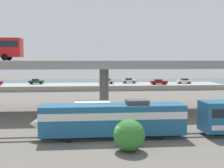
{
  "coord_description": "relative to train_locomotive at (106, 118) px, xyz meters",
  "views": [
    {
      "loc": [
        -2.99,
        -26.48,
        8.63
      ],
      "look_at": [
        1.22,
        19.07,
        4.59
      ],
      "focal_mm": 45.78,
      "sensor_mm": 36.0,
      "label": 1
    }
  ],
  "objects": [
    {
      "name": "ground_plane",
      "position": [
        0.87,
        -4.0,
        -2.19
      ],
      "size": [
        260.0,
        260.0,
        0.0
      ],
      "primitive_type": "plane",
      "color": "#605B54"
    },
    {
      "name": "rail_strip_near",
      "position": [
        0.87,
        -0.76,
        -2.13
      ],
      "size": [
        110.0,
        0.12,
        0.12
      ],
      "primitive_type": "cube",
      "color": "#59544C",
      "rests_on": "ground_plane"
    },
    {
      "name": "rail_strip_far",
      "position": [
        0.87,
        0.76,
        -2.13
      ],
      "size": [
        110.0,
        0.12,
        0.12
      ],
      "primitive_type": "cube",
      "color": "#59544C",
      "rests_on": "ground_plane"
    },
    {
      "name": "train_locomotive",
      "position": [
        0.0,
        0.0,
        0.0
      ],
      "size": [
        16.69,
        3.04,
        4.18
      ],
      "rotation": [
        0.0,
        0.0,
        3.14
      ],
      "color": "#1E5984",
      "rests_on": "ground_plane"
    },
    {
      "name": "highway_overpass",
      "position": [
        0.87,
        16.0,
        5.43
      ],
      "size": [
        96.0,
        11.14,
        8.4
      ],
      "color": "gray",
      "rests_on": "ground_plane"
    },
    {
      "name": "service_truck_east",
      "position": [
        -2.17,
        6.7,
        -0.55
      ],
      "size": [
        6.8,
        2.46,
        3.04
      ],
      "rotation": [
        0.0,
        0.0,
        3.14
      ],
      "color": "#515459",
      "rests_on": "ground_plane"
    },
    {
      "name": "pier_parking_lot",
      "position": [
        0.87,
        51.0,
        -1.49
      ],
      "size": [
        71.82,
        11.31,
        1.39
      ],
      "primitive_type": "cube",
      "color": "gray",
      "rests_on": "ground_plane"
    },
    {
      "name": "parked_car_1",
      "position": [
        3.89,
        52.05,
        -0.03
      ],
      "size": [
        4.41,
        1.86,
        1.5
      ],
      "rotation": [
        0.0,
        0.0,
        3.14
      ],
      "color": "#9E998C",
      "rests_on": "pier_parking_lot"
    },
    {
      "name": "parked_car_2",
      "position": [
        18.45,
        48.39,
        -0.02
      ],
      "size": [
        4.68,
        1.93,
        1.5
      ],
      "color": "maroon",
      "rests_on": "pier_parking_lot"
    },
    {
      "name": "parked_car_3",
      "position": [
        26.67,
        50.83,
        -0.02
      ],
      "size": [
        4.39,
        2.0,
        1.5
      ],
      "rotation": [
        0.0,
        0.0,
        3.14
      ],
      "color": "silver",
      "rests_on": "pier_parking_lot"
    },
    {
      "name": "parked_car_4",
      "position": [
        -16.4,
        53.33,
        -0.03
      ],
      "size": [
        4.19,
        1.94,
        1.5
      ],
      "color": "#0C4C26",
      "rests_on": "pier_parking_lot"
    },
    {
      "name": "parked_car_5",
      "position": [
        10.76,
        53.55,
        -0.02
      ],
      "size": [
        4.3,
        1.97,
        1.5
      ],
      "color": "#B7B7BC",
      "rests_on": "pier_parking_lot"
    },
    {
      "name": "harbor_water",
      "position": [
        0.87,
        74.0,
        -2.19
      ],
      "size": [
        140.0,
        36.0,
        0.01
      ],
      "primitive_type": "cube",
      "color": "#2D5170",
      "rests_on": "ground_plane"
    },
    {
      "name": "shrub_right",
      "position": [
        1.88,
        -4.55,
        -0.7
      ],
      "size": [
        2.99,
        2.99,
        2.99
      ],
      "primitive_type": "sphere",
      "color": "#317630",
      "rests_on": "ground_plane"
    }
  ]
}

